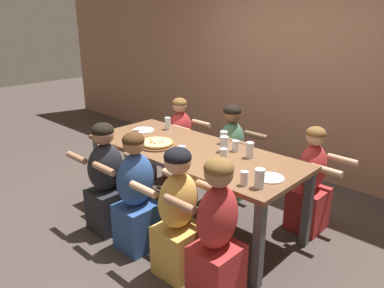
% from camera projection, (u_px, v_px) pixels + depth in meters
% --- Properties ---
extents(ground_plane, '(18.00, 18.00, 0.00)m').
position_uv_depth(ground_plane, '(192.00, 220.00, 3.86)').
color(ground_plane, '#423833').
rests_on(ground_plane, ground).
extents(restaurant_back_panel, '(10.00, 0.06, 3.20)m').
position_uv_depth(restaurant_back_panel, '(295.00, 49.00, 4.61)').
color(restaurant_back_panel, '#9E7056').
rests_on(restaurant_back_panel, ground).
extents(dining_table, '(2.21, 0.89, 0.78)m').
position_uv_depth(dining_table, '(192.00, 157.00, 3.63)').
color(dining_table, brown).
rests_on(dining_table, ground).
extents(pizza_board_main, '(0.37, 0.37, 0.05)m').
position_uv_depth(pizza_board_main, '(157.00, 144.00, 3.67)').
color(pizza_board_main, brown).
rests_on(pizza_board_main, dining_table).
extents(empty_plate_a, '(0.24, 0.24, 0.02)m').
position_uv_depth(empty_plate_a, '(143.00, 130.00, 4.16)').
color(empty_plate_a, white).
rests_on(empty_plate_a, dining_table).
extents(empty_plate_b, '(0.22, 0.22, 0.02)m').
position_uv_depth(empty_plate_b, '(270.00, 178.00, 2.95)').
color(empty_plate_b, white).
rests_on(empty_plate_b, dining_table).
extents(cocktail_glass_blue, '(0.07, 0.07, 0.11)m').
position_uv_depth(cocktail_glass_blue, '(182.00, 151.00, 3.42)').
color(cocktail_glass_blue, silver).
rests_on(cocktail_glass_blue, dining_table).
extents(drinking_glass_a, '(0.08, 0.08, 0.13)m').
position_uv_depth(drinking_glass_a, '(224.00, 138.00, 3.73)').
color(drinking_glass_a, silver).
rests_on(drinking_glass_a, dining_table).
extents(drinking_glass_b, '(0.08, 0.08, 0.15)m').
position_uv_depth(drinking_glass_b, '(224.00, 145.00, 3.51)').
color(drinking_glass_b, silver).
rests_on(drinking_glass_b, dining_table).
extents(drinking_glass_c, '(0.06, 0.06, 0.11)m').
position_uv_depth(drinking_glass_c, '(136.00, 135.00, 3.87)').
color(drinking_glass_c, silver).
rests_on(drinking_glass_c, dining_table).
extents(drinking_glass_d, '(0.07, 0.07, 0.12)m').
position_uv_depth(drinking_glass_d, '(223.00, 156.00, 3.29)').
color(drinking_glass_d, silver).
rests_on(drinking_glass_d, dining_table).
extents(drinking_glass_e, '(0.07, 0.07, 0.15)m').
position_uv_depth(drinking_glass_e, '(250.00, 151.00, 3.36)').
color(drinking_glass_e, silver).
rests_on(drinking_glass_e, dining_table).
extents(drinking_glass_f, '(0.06, 0.06, 0.11)m').
position_uv_depth(drinking_glass_f, '(244.00, 179.00, 2.83)').
color(drinking_glass_f, silver).
rests_on(drinking_glass_f, dining_table).
extents(drinking_glass_g, '(0.06, 0.06, 0.14)m').
position_uv_depth(drinking_glass_g, '(168.00, 124.00, 4.19)').
color(drinking_glass_g, silver).
rests_on(drinking_glass_g, dining_table).
extents(drinking_glass_h, '(0.07, 0.07, 0.10)m').
position_uv_depth(drinking_glass_h, '(235.00, 146.00, 3.53)').
color(drinking_glass_h, silver).
rests_on(drinking_glass_h, dining_table).
extents(drinking_glass_i, '(0.08, 0.08, 0.15)m').
position_uv_depth(drinking_glass_i, '(259.00, 179.00, 2.77)').
color(drinking_glass_i, silver).
rests_on(drinking_glass_i, dining_table).
extents(diner_near_midright, '(0.51, 0.40, 1.08)m').
position_uv_depth(diner_near_midright, '(178.00, 217.00, 2.92)').
color(diner_near_midright, gold).
rests_on(diner_near_midright, ground).
extents(diner_near_midleft, '(0.51, 0.40, 1.08)m').
position_uv_depth(diner_near_midleft, '(107.00, 182.00, 3.55)').
color(diner_near_midleft, '#232328').
rests_on(diner_near_midleft, ground).
extents(diner_far_right, '(0.51, 0.40, 1.04)m').
position_uv_depth(diner_far_right, '(311.00, 185.00, 3.56)').
color(diner_far_right, '#B22D2D').
rests_on(diner_far_right, ground).
extents(diner_far_center, '(0.51, 0.40, 1.09)m').
position_uv_depth(diner_far_center, '(231.00, 157.00, 4.17)').
color(diner_far_center, '#477556').
rests_on(diner_far_center, ground).
extents(diner_far_left, '(0.51, 0.40, 1.05)m').
position_uv_depth(diner_far_left, '(180.00, 143.00, 4.70)').
color(diner_far_left, '#B22D2D').
rests_on(diner_far_left, ground).
extents(diner_near_right, '(0.51, 0.40, 1.11)m').
position_uv_depth(diner_near_right, '(217.00, 235.00, 2.67)').
color(diner_near_right, '#B22D2D').
rests_on(diner_near_right, ground).
extents(diner_near_center, '(0.51, 0.40, 1.09)m').
position_uv_depth(diner_near_center, '(136.00, 197.00, 3.26)').
color(diner_near_center, '#2D5193').
rests_on(diner_near_center, ground).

